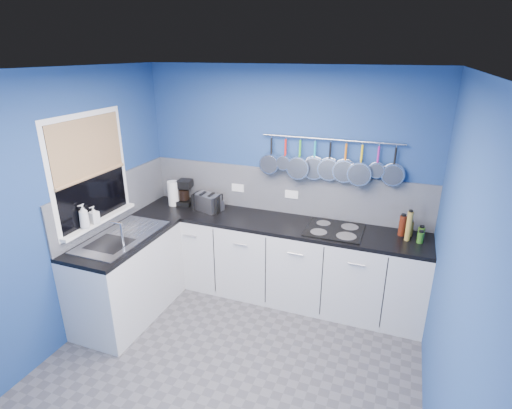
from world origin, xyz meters
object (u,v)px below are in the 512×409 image
Objects in this scene: toaster at (207,202)px; hob at (334,230)px; coffee_maker at (185,193)px; paper_towel at (173,193)px; soap_bottle_a at (84,216)px; soap_bottle_b at (94,215)px; canister at (221,205)px.

toaster reaches higher than hob.
coffee_maker is at bearing -173.62° from toaster.
paper_towel is 0.98× the size of coffee_maker.
soap_bottle_a is 0.80× the size of toaster.
coffee_maker reaches higher than toaster.
toaster is 1.48m from hob.
coffee_maker is at bearing 73.48° from soap_bottle_a.
soap_bottle_a reaches higher than soap_bottle_b.
soap_bottle_b is 0.57× the size of toaster.
coffee_maker is 1.82m from hob.
soap_bottle_b reaches higher than toaster.
paper_towel reaches higher than toaster.
soap_bottle_a reaches higher than canister.
hob is (1.33, -0.11, -0.05)m from canister.
soap_bottle_a is 0.42× the size of hob.
soap_bottle_b is 1.16m from coffee_maker.
paper_towel is 1.93m from hob.
coffee_maker reaches higher than hob.
soap_bottle_a reaches higher than coffee_maker.
hob is (1.47, -0.05, -0.09)m from toaster.
soap_bottle_a is at bearing -102.74° from toaster.
paper_towel is 2.52× the size of canister.
coffee_maker is (0.36, 1.22, -0.12)m from soap_bottle_a.
soap_bottle_b is at bearing -127.70° from canister.
coffee_maker is at bearing 27.63° from paper_towel.
soap_bottle_b is 1.39m from canister.
soap_bottle_b is 1.07m from paper_towel.
canister is 0.20× the size of hob.
toaster is (0.45, -0.01, -0.05)m from paper_towel.
coffee_maker is 2.58× the size of canister.
coffee_maker is (0.12, 0.06, 0.00)m from paper_towel.
paper_towel is 0.97× the size of toaster.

